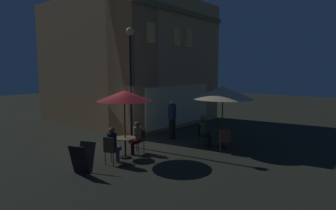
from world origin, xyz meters
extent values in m
plane|color=#292C22|center=(0.00, 0.00, 0.00)|extent=(60.00, 60.00, 0.00)
cube|color=tan|center=(5.28, 1.69, 3.55)|extent=(7.61, 1.74, 7.11)
cube|color=tan|center=(2.35, 5.11, 3.55)|extent=(1.74, 8.58, 7.11)
cube|color=olive|center=(5.28, 0.76, 6.21)|extent=(7.61, 0.12, 0.25)
cube|color=#EBC564|center=(2.68, 0.79, 4.85)|extent=(0.55, 0.06, 0.95)
cube|color=#EBC564|center=(4.65, 0.79, 4.85)|extent=(0.55, 0.06, 0.95)
cube|color=#EBC564|center=(5.75, 0.79, 4.85)|extent=(0.55, 0.06, 0.95)
cube|color=beige|center=(4.90, 0.78, 1.25)|extent=(5.33, 0.08, 2.10)
cylinder|color=black|center=(0.52, -0.08, 2.27)|extent=(0.10, 0.10, 4.54)
sphere|color=#FDCE83|center=(0.52, -0.08, 4.63)|extent=(0.32, 0.32, 0.32)
cube|color=black|center=(-2.36, -1.08, 0.47)|extent=(0.46, 0.62, 0.91)
cube|color=black|center=(-2.69, -1.21, 0.47)|extent=(0.46, 0.62, 0.91)
cylinder|color=black|center=(-0.65, -0.98, 0.01)|extent=(0.40, 0.40, 0.03)
cylinder|color=black|center=(-0.65, -0.98, 0.35)|extent=(0.06, 0.06, 0.71)
cylinder|color=olive|center=(-0.65, -0.98, 0.72)|extent=(0.76, 0.76, 0.03)
cylinder|color=black|center=(2.84, -2.94, 0.01)|extent=(0.40, 0.40, 0.03)
cylinder|color=black|center=(2.84, -2.94, 0.36)|extent=(0.06, 0.06, 0.72)
cylinder|color=#4D311E|center=(2.84, -2.94, 0.73)|extent=(0.69, 0.69, 0.03)
cylinder|color=black|center=(-0.65, -0.98, 0.03)|extent=(0.36, 0.36, 0.06)
cylinder|color=#4F3D20|center=(-0.65, -0.98, 1.19)|extent=(0.05, 0.05, 2.38)
cone|color=maroon|center=(-0.65, -0.98, 2.24)|extent=(1.92, 1.92, 0.37)
cylinder|color=black|center=(2.84, -2.94, 0.03)|extent=(0.36, 0.36, 0.06)
cylinder|color=#53351D|center=(2.84, -2.94, 1.22)|extent=(0.05, 0.05, 2.44)
cone|color=beige|center=(2.84, -2.94, 2.24)|extent=(2.43, 2.43, 0.50)
cylinder|color=brown|center=(-0.10, -1.08, 0.23)|extent=(0.03, 0.03, 0.46)
cylinder|color=brown|center=(-0.15, -0.74, 0.23)|extent=(0.03, 0.03, 0.46)
cylinder|color=brown|center=(0.25, -1.04, 0.23)|extent=(0.03, 0.03, 0.46)
cylinder|color=brown|center=(0.20, -0.69, 0.23)|extent=(0.03, 0.03, 0.46)
cube|color=brown|center=(0.05, -0.89, 0.47)|extent=(0.49, 0.49, 0.04)
cube|color=brown|center=(0.25, -0.86, 0.69)|extent=(0.10, 0.44, 0.39)
cylinder|color=brown|center=(-1.28, -0.97, 0.22)|extent=(0.03, 0.03, 0.44)
cylinder|color=brown|center=(-1.21, -1.28, 0.22)|extent=(0.03, 0.03, 0.44)
cylinder|color=brown|center=(-1.60, -1.05, 0.22)|extent=(0.03, 0.03, 0.44)
cylinder|color=brown|center=(-1.52, -1.36, 0.22)|extent=(0.03, 0.03, 0.44)
cube|color=brown|center=(-1.40, -1.17, 0.46)|extent=(0.49, 0.49, 0.04)
cube|color=brown|center=(-1.58, -1.21, 0.72)|extent=(0.13, 0.40, 0.47)
cylinder|color=black|center=(2.62, -2.33, 0.23)|extent=(0.03, 0.03, 0.47)
cylinder|color=black|center=(2.35, -2.52, 0.23)|extent=(0.03, 0.03, 0.47)
cylinder|color=black|center=(2.44, -2.07, 0.23)|extent=(0.03, 0.03, 0.47)
cylinder|color=black|center=(2.17, -2.25, 0.23)|extent=(0.03, 0.03, 0.47)
cube|color=black|center=(2.40, -2.29, 0.49)|extent=(0.57, 0.57, 0.04)
cube|color=black|center=(2.29, -2.14, 0.73)|extent=(0.36, 0.26, 0.45)
cylinder|color=brown|center=(2.29, -3.16, 0.21)|extent=(0.03, 0.03, 0.42)
cylinder|color=brown|center=(2.47, -3.41, 0.21)|extent=(0.03, 0.03, 0.42)
cylinder|color=brown|center=(2.03, -3.34, 0.21)|extent=(0.03, 0.03, 0.42)
cylinder|color=brown|center=(2.22, -3.59, 0.21)|extent=(0.03, 0.03, 0.42)
cube|color=brown|center=(2.25, -3.37, 0.44)|extent=(0.55, 0.55, 0.04)
cube|color=brown|center=(2.11, -3.48, 0.67)|extent=(0.26, 0.34, 0.42)
cube|color=#541215|center=(-0.09, -0.91, 0.49)|extent=(0.40, 0.36, 0.14)
cylinder|color=#541215|center=(-0.25, -0.93, 0.24)|extent=(0.14, 0.14, 0.49)
cylinder|color=#836951|center=(0.05, -0.89, 0.75)|extent=(0.31, 0.31, 0.52)
sphere|color=brown|center=(0.05, -0.89, 1.10)|extent=(0.22, 0.22, 0.22)
cube|color=#5B356A|center=(-1.27, -1.13, 0.49)|extent=(0.43, 0.40, 0.14)
cylinder|color=#5B356A|center=(-1.11, -1.10, 0.24)|extent=(0.14, 0.14, 0.49)
cylinder|color=black|center=(-1.40, -1.17, 0.78)|extent=(0.32, 0.32, 0.57)
sphere|color=brown|center=(-1.40, -1.17, 1.15)|extent=(0.20, 0.20, 0.20)
cube|color=black|center=(2.47, -2.41, 0.49)|extent=(0.48, 0.48, 0.14)
cylinder|color=black|center=(2.56, -2.54, 0.24)|extent=(0.14, 0.14, 0.49)
cylinder|color=#344B33|center=(2.40, -2.29, 0.78)|extent=(0.33, 0.33, 0.57)
sphere|color=brown|center=(2.40, -2.29, 1.16)|extent=(0.22, 0.22, 0.22)
cylinder|color=black|center=(2.68, -0.47, 0.46)|extent=(0.31, 0.31, 0.92)
cylinder|color=#272D45|center=(2.68, -0.47, 1.25)|extent=(0.36, 0.36, 0.66)
sphere|color=tan|center=(2.68, -0.47, 1.69)|extent=(0.23, 0.23, 0.23)
camera|label=1|loc=(-7.41, -8.50, 3.12)|focal=30.66mm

